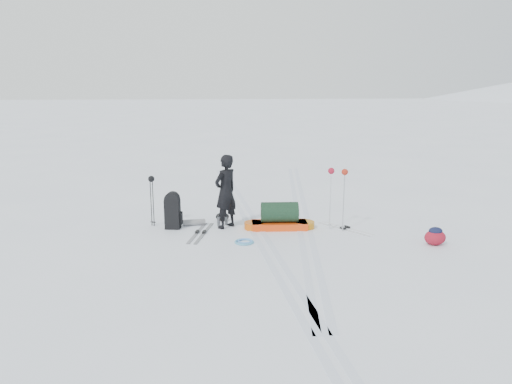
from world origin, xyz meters
The scene contains 13 objects.
ground centered at (0.00, 0.00, 0.00)m, with size 200.00×200.00×0.00m, color white.
ski_tracks centered at (0.61, 0.88, 0.00)m, with size 3.38×17.97×0.01m.
skier centered at (-0.74, 0.64, 0.91)m, with size 0.66×0.43×1.81m, color black.
pulk_sled centered at (0.55, 0.42, 0.25)m, with size 1.75×0.63×0.66m.
expedition_rucksack centered at (-1.98, 0.70, 0.42)m, with size 0.99×0.49×0.91m.
ski_poles_black centered at (-2.55, 0.97, 1.04)m, with size 0.16×0.16×1.27m.
ski_poles_silver centered at (1.90, 0.13, 1.27)m, with size 0.43×0.34×1.52m.
touring_skis_grey centered at (-1.37, 0.21, 0.01)m, with size 0.64×1.71×0.06m.
touring_skis_white centered at (2.15, 0.22, 0.01)m, with size 1.10×1.41×0.06m.
rope_coil centered at (-0.38, -0.61, 0.03)m, with size 0.49×0.49×0.05m.
small_daypack centered at (3.78, -1.18, 0.20)m, with size 0.59×0.57×0.40m.
thermos_pair centered at (-0.83, 0.80, 0.13)m, with size 0.29×0.17×0.28m.
stuff_sack centered at (-0.81, 1.26, 0.11)m, with size 0.36×0.28×0.21m.
Camera 1 is at (-1.19, -11.22, 3.49)m, focal length 35.00 mm.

